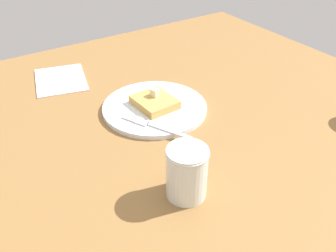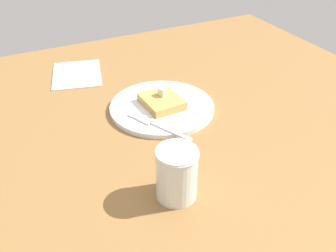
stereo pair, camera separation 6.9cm
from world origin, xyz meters
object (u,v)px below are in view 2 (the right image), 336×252
at_px(plate, 162,107).
at_px(fork, 155,124).
at_px(syrup_jar, 177,175).
at_px(napkin, 77,74).

height_order(plate, fork, fork).
bearing_deg(fork, plate, 55.07).
bearing_deg(plate, syrup_jar, -110.40).
distance_m(fork, napkin, 0.32).
distance_m(fork, syrup_jar, 0.19).
bearing_deg(napkin, syrup_jar, -86.26).
relative_size(plate, syrup_jar, 2.55).
xyz_separation_m(plate, fork, (-0.05, -0.07, 0.01)).
bearing_deg(syrup_jar, plate, 69.60).
xyz_separation_m(plate, syrup_jar, (-0.09, -0.25, 0.04)).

